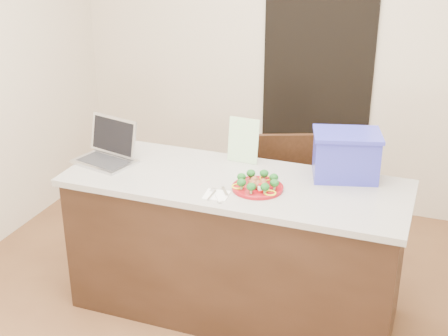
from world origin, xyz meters
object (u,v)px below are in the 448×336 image
(blue_box, at_px, (346,155))
(island, at_px, (234,247))
(yogurt_bottle, at_px, (260,190))
(plate, at_px, (258,187))
(laptop, at_px, (109,149))
(chair, at_px, (281,194))
(napkin, at_px, (216,195))

(blue_box, bearing_deg, island, -171.37)
(yogurt_bottle, bearing_deg, blue_box, 44.88)
(plate, distance_m, laptop, 1.03)
(plate, bearing_deg, yogurt_bottle, -60.22)
(chair, bearing_deg, napkin, -121.13)
(napkin, xyz_separation_m, yogurt_bottle, (0.23, 0.10, 0.02))
(plate, distance_m, chair, 0.84)
(island, xyz_separation_m, yogurt_bottle, (0.20, -0.13, 0.48))
(napkin, distance_m, chair, 0.99)
(yogurt_bottle, bearing_deg, plate, 119.78)
(yogurt_bottle, distance_m, laptop, 1.07)
(napkin, relative_size, blue_box, 0.30)
(island, distance_m, plate, 0.50)
(napkin, relative_size, yogurt_bottle, 2.07)
(plate, xyz_separation_m, blue_box, (0.44, 0.34, 0.13))
(plate, relative_size, blue_box, 0.66)
(napkin, xyz_separation_m, chair, (0.14, 0.90, -0.38))
(yogurt_bottle, height_order, chair, yogurt_bottle)
(yogurt_bottle, bearing_deg, napkin, -156.24)
(yogurt_bottle, distance_m, chair, 0.90)
(laptop, xyz_separation_m, chair, (0.98, 0.65, -0.45))
(plate, relative_size, napkin, 2.21)
(plate, relative_size, laptop, 0.71)
(chair, bearing_deg, yogurt_bottle, -106.18)
(laptop, relative_size, chair, 0.44)
(island, bearing_deg, chair, 80.35)
(blue_box, distance_m, chair, 0.82)
(laptop, relative_size, blue_box, 0.92)
(laptop, bearing_deg, island, 12.43)
(napkin, relative_size, laptop, 0.32)
(laptop, distance_m, blue_box, 1.49)
(plate, distance_m, napkin, 0.25)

